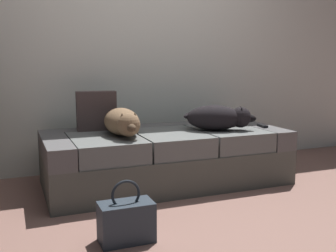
% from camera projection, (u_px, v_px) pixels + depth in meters
% --- Properties ---
extents(ground_plane, '(10.00, 10.00, 0.00)m').
position_uv_depth(ground_plane, '(218.00, 222.00, 2.67)').
color(ground_plane, '#8A6156').
extents(back_wall, '(6.40, 0.10, 2.80)m').
position_uv_depth(back_wall, '(140.00, 27.00, 3.98)').
color(back_wall, silver).
rests_on(back_wall, ground).
extents(couch, '(2.07, 0.92, 0.47)m').
position_uv_depth(couch, '(166.00, 157.00, 3.51)').
color(couch, '#4D4F49').
rests_on(couch, ground).
extents(dog_tan, '(0.30, 0.65, 0.22)m').
position_uv_depth(dog_tan, '(123.00, 122.00, 3.23)').
color(dog_tan, brown).
rests_on(dog_tan, couch).
extents(dog_dark, '(0.62, 0.45, 0.22)m').
position_uv_depth(dog_dark, '(219.00, 118.00, 3.49)').
color(dog_dark, black).
rests_on(dog_dark, couch).
extents(tv_remote, '(0.07, 0.16, 0.02)m').
position_uv_depth(tv_remote, '(262.00, 126.00, 3.68)').
color(tv_remote, black).
rests_on(tv_remote, couch).
extents(throw_pillow, '(0.35, 0.15, 0.34)m').
position_uv_depth(throw_pillow, '(96.00, 111.00, 3.49)').
color(throw_pillow, '#463836').
rests_on(throw_pillow, couch).
extents(handbag, '(0.32, 0.18, 0.38)m').
position_uv_depth(handbag, '(126.00, 221.00, 2.37)').
color(handbag, '#2B3540').
rests_on(handbag, ground).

